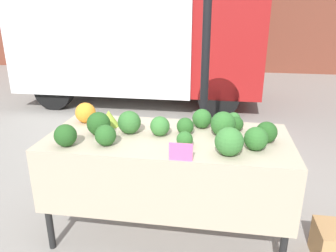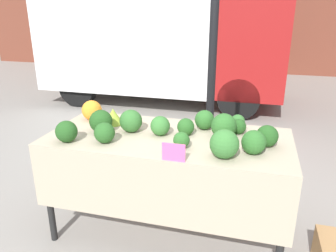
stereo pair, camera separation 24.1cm
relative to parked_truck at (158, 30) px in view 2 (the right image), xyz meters
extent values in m
plane|color=gray|center=(1.27, -3.98, -1.34)|extent=(40.00, 40.00, 0.00)
cylinder|color=black|center=(1.50, -3.42, -0.13)|extent=(0.07, 0.07, 2.44)
cube|color=white|center=(-0.42, 0.00, 0.08)|extent=(3.18, 2.14, 2.24)
cube|color=maroon|center=(1.74, 0.00, -0.23)|extent=(1.15, 1.97, 1.61)
cylinder|color=black|center=(1.63, -0.88, -1.00)|extent=(0.68, 0.22, 0.68)
cylinder|color=black|center=(1.63, 0.88, -1.00)|extent=(0.68, 0.22, 0.68)
cylinder|color=black|center=(-1.30, -0.88, -1.00)|extent=(0.68, 0.22, 0.68)
cylinder|color=black|center=(-1.30, 0.88, -1.00)|extent=(0.68, 0.22, 0.68)
cube|color=tan|center=(1.27, -3.98, -0.52)|extent=(1.80, 0.82, 0.03)
cube|color=tan|center=(1.27, -4.39, -0.77)|extent=(1.80, 0.01, 0.46)
cylinder|color=black|center=(0.43, -4.33, -0.94)|extent=(0.05, 0.05, 0.81)
cylinder|color=black|center=(2.11, -4.33, -0.94)|extent=(0.05, 0.05, 0.81)
cylinder|color=black|center=(0.43, -3.63, -0.94)|extent=(0.05, 0.05, 0.81)
cylinder|color=black|center=(2.11, -3.63, -0.94)|extent=(0.05, 0.05, 0.81)
sphere|color=orange|center=(0.55, -3.78, -0.43)|extent=(0.17, 0.17, 0.17)
cone|color=#93B238|center=(0.77, -3.84, -0.44)|extent=(0.16, 0.16, 0.13)
sphere|color=#23511E|center=(1.98, -3.99, -0.43)|extent=(0.15, 0.15, 0.15)
sphere|color=#285B23|center=(1.39, -3.92, -0.44)|extent=(0.13, 0.13, 0.13)
sphere|color=#387533|center=(1.71, -4.25, -0.42)|extent=(0.19, 0.19, 0.19)
sphere|color=#336B2D|center=(0.97, -3.97, -0.42)|extent=(0.17, 0.17, 0.17)
sphere|color=#23511E|center=(0.76, -4.03, -0.42)|extent=(0.18, 0.18, 0.18)
sphere|color=#23511E|center=(1.77, -3.79, -0.45)|extent=(0.11, 0.11, 0.11)
sphere|color=#387533|center=(1.21, -3.98, -0.44)|extent=(0.15, 0.15, 0.15)
sphere|color=#2D6628|center=(1.51, -3.76, -0.43)|extent=(0.15, 0.15, 0.15)
sphere|color=#336B2D|center=(1.76, -3.67, -0.45)|extent=(0.11, 0.11, 0.11)
sphere|color=#2D6628|center=(1.67, -3.91, -0.42)|extent=(0.19, 0.19, 0.19)
sphere|color=#2D6628|center=(1.42, -4.17, -0.45)|extent=(0.11, 0.11, 0.11)
sphere|color=#285B23|center=(0.87, -4.22, -0.44)|extent=(0.15, 0.15, 0.15)
sphere|color=#2D6628|center=(1.89, -4.14, -0.43)|extent=(0.16, 0.16, 0.16)
sphere|color=#23511E|center=(0.61, -4.27, -0.43)|extent=(0.16, 0.16, 0.16)
cube|color=#F45B9E|center=(1.42, -4.38, -0.45)|extent=(0.15, 0.01, 0.12)
camera|label=1|loc=(1.63, -6.22, 0.39)|focal=35.00mm
camera|label=2|loc=(1.86, -6.17, 0.39)|focal=35.00mm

